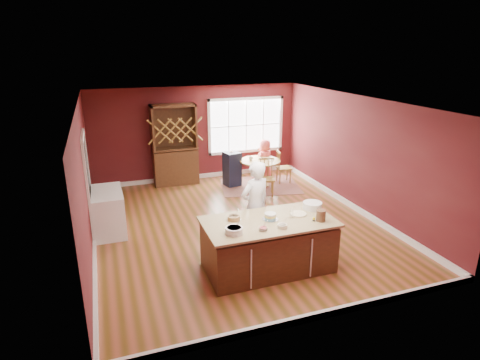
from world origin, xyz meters
The scene contains 28 objects.
room_shell centered at (0.00, 0.00, 1.35)m, with size 7.00×7.00×7.00m.
window centered at (1.50, 3.47, 1.50)m, with size 2.36×0.10×1.66m, color white, non-canonical shape.
doorway centered at (-2.97, 0.60, 1.02)m, with size 0.08×1.26×2.13m, color white, non-canonical shape.
kitchen_island centered at (-0.07, -1.93, 0.44)m, with size 2.25×1.18×0.92m.
dining_table centered at (1.47, 2.22, 0.53)m, with size 1.12×1.12×0.75m.
baker centered at (-0.01, -1.14, 0.88)m, with size 0.64×0.42×1.76m, color white.
layer_cake centered at (-0.03, -1.90, 0.98)m, with size 0.28×0.28×0.11m, color silver, non-canonical shape.
bowl_blue centered at (-0.79, -2.20, 0.97)m, with size 0.28×0.28×0.11m, color white.
bowl_yellow centered at (-0.62, -1.70, 0.96)m, with size 0.21×0.21×0.08m, color olive.
bowl_pink centered at (-0.30, -2.25, 0.95)m, with size 0.14×0.14×0.05m, color silver.
bowl_olive centered at (0.03, -2.26, 0.95)m, with size 0.16×0.16×0.06m, color white.
drinking_glass centered at (0.36, -1.94, 0.99)m, with size 0.07×0.07×0.13m, color white.
dinner_plate centered at (0.53, -1.85, 0.93)m, with size 0.30×0.30×0.02m, color beige.
white_tub centered at (0.90, -1.69, 0.98)m, with size 0.35×0.35×0.12m, color silver.
stoneware_crock centered at (0.77, -2.23, 1.02)m, with size 0.16×0.16×0.20m, color brown.
toy_figurine centered at (0.65, -2.20, 0.96)m, with size 0.05×0.05×0.08m, color yellow, non-canonical shape.
rug centered at (1.47, 2.22, 0.01)m, with size 2.14×1.65×0.01m, color brown.
chair_east centered at (2.23, 2.28, 0.48)m, with size 0.40×0.38×0.95m, color #934E1E, non-canonical shape.
chair_south centered at (1.34, 1.47, 0.50)m, with size 0.42×0.40×0.99m, color brown, non-canonical shape.
chair_north centered at (1.85, 3.08, 0.46)m, with size 0.39×0.37×0.93m, color brown, non-canonical shape.
seated_woman centered at (1.80, 2.67, 0.61)m, with size 0.59×0.39×1.22m, color #E8585A.
high_chair centered at (0.74, 2.53, 0.50)m, with size 0.41×0.41×1.01m, color black, non-canonical shape.
toddler centered at (0.72, 2.57, 0.81)m, with size 0.18×0.14×0.26m, color #8CA5BF, non-canonical shape.
table_plate centered at (1.75, 2.15, 0.76)m, with size 0.18×0.18×0.01m, color beige.
table_cup centered at (1.23, 2.33, 0.80)m, with size 0.12×0.12×0.10m, color white.
hutch centered at (-0.71, 3.22, 1.13)m, with size 1.23×0.51×2.26m, color black.
washer centered at (-2.64, 0.28, 0.45)m, with size 0.62×0.60×0.90m, color silver.
dryer centered at (-2.64, 0.92, 0.44)m, with size 0.61×0.59×0.88m, color white.
Camera 1 is at (-2.62, -7.68, 3.75)m, focal length 30.00 mm.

